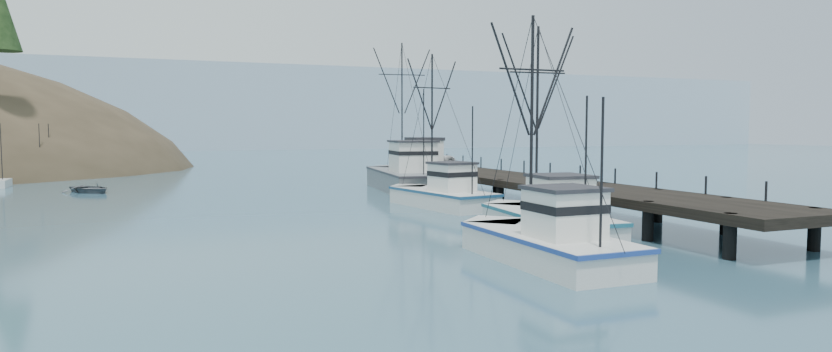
{
  "coord_description": "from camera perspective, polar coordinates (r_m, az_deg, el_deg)",
  "views": [
    {
      "loc": [
        -11.39,
        -24.51,
        5.59
      ],
      "look_at": [
        4.57,
        15.14,
        2.5
      ],
      "focal_mm": 28.0,
      "sensor_mm": 36.0,
      "label": 1
    }
  ],
  "objects": [
    {
      "name": "trawler_mid",
      "position": [
        28.09,
        11.08,
        -5.72
      ],
      "size": [
        3.68,
        10.77,
        10.79
      ],
      "color": "silver",
      "rests_on": "ground"
    },
    {
      "name": "motorboat",
      "position": [
        64.19,
        -26.72,
        -1.3
      ],
      "size": [
        5.53,
        5.94,
        1.0
      ],
      "primitive_type": "imported",
      "rotation": [
        0.0,
        0.0,
        0.57
      ],
      "color": "#4E5157",
      "rests_on": "ground"
    },
    {
      "name": "distant_ridge_far",
      "position": [
        211.53,
        -29.71,
        2.08
      ],
      "size": [
        180.0,
        25.0,
        18.0
      ],
      "primitive_type": "cube",
      "color": "silver",
      "rests_on": "ground"
    },
    {
      "name": "pier_shed",
      "position": [
        63.45,
        0.75,
        2.17
      ],
      "size": [
        3.0,
        3.2,
        2.8
      ],
      "color": "silver",
      "rests_on": "pier"
    },
    {
      "name": "pickup_truck",
      "position": [
        63.74,
        1.31,
        1.57
      ],
      "size": [
        5.81,
        3.78,
        1.49
      ],
      "primitive_type": "imported",
      "rotation": [
        0.0,
        0.0,
        1.83
      ],
      "color": "silver",
      "rests_on": "pier"
    },
    {
      "name": "trawler_far",
      "position": [
        46.83,
        2.1,
        -1.71
      ],
      "size": [
        5.15,
        11.19,
        11.39
      ],
      "color": "silver",
      "rests_on": "ground"
    },
    {
      "name": "pier",
      "position": [
        47.97,
        10.12,
        -0.59
      ],
      "size": [
        6.0,
        44.0,
        2.0
      ],
      "color": "black",
      "rests_on": "ground"
    },
    {
      "name": "ground",
      "position": [
        27.6,
        2.96,
        -7.55
      ],
      "size": [
        400.0,
        400.0,
        0.0
      ],
      "primitive_type": "plane",
      "color": "#30566B",
      "rests_on": "ground"
    },
    {
      "name": "trawler_near",
      "position": [
        35.15,
        11.26,
        -3.74
      ],
      "size": [
        4.59,
        11.35,
        11.44
      ],
      "color": "silver",
      "rests_on": "ground"
    },
    {
      "name": "work_vessel",
      "position": [
        59.48,
        -0.85,
        -0.07
      ],
      "size": [
        6.77,
        16.99,
        13.95
      ],
      "color": "slate",
      "rests_on": "ground"
    },
    {
      "name": "distant_ridge",
      "position": [
        195.77,
        -15.65,
        2.34
      ],
      "size": [
        360.0,
        40.0,
        26.0
      ],
      "primitive_type": "cube",
      "color": "#9EB2C6",
      "rests_on": "ground"
    }
  ]
}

